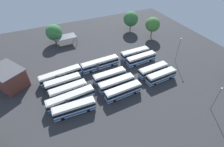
{
  "coord_description": "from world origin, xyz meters",
  "views": [
    {
      "loc": [
        -17.98,
        -40.67,
        39.19
      ],
      "look_at": [
        1.15,
        1.34,
        1.48
      ],
      "focal_mm": 28.03,
      "sensor_mm": 36.0,
      "label": 1
    }
  ],
  "objects_px": {
    "bus_row2_slot3": "(141,59)",
    "maintenance_shelter": "(65,37)",
    "tree_north_edge": "(54,32)",
    "tree_northeast": "(153,24)",
    "bus_row1_slot2": "(109,76)",
    "tree_south_edge": "(131,19)",
    "bus_row0_slot3": "(63,83)",
    "bus_row2_slot0": "(161,76)",
    "bus_row0_slot2": "(68,90)",
    "bus_row1_slot0": "(123,91)",
    "bus_row0_slot4": "(60,75)",
    "lamp_post_far_corner": "(216,98)",
    "depot_building": "(9,77)",
    "bus_row0_slot1": "(71,98)",
    "bus_row1_slot4": "(100,64)",
    "bus_row2_slot1": "(153,70)",
    "bus_row0_slot0": "(74,108)",
    "lamp_post_by_building": "(178,49)",
    "bus_row1_slot1": "(116,83)",
    "bus_row2_slot4": "(135,53)"
  },
  "relations": [
    {
      "from": "bus_row0_slot0",
      "to": "bus_row0_slot3",
      "type": "distance_m",
      "value": 11.63
    },
    {
      "from": "bus_row2_slot1",
      "to": "depot_building",
      "type": "xyz_separation_m",
      "value": [
        -45.17,
        14.43,
        1.44
      ]
    },
    {
      "from": "bus_row0_slot2",
      "to": "bus_row1_slot4",
      "type": "distance_m",
      "value": 16.17
    },
    {
      "from": "bus_row1_slot1",
      "to": "bus_row1_slot2",
      "type": "distance_m",
      "value": 4.28
    },
    {
      "from": "lamp_post_far_corner",
      "to": "tree_north_edge",
      "type": "xyz_separation_m",
      "value": [
        -32.73,
        56.42,
        0.6
      ]
    },
    {
      "from": "lamp_post_by_building",
      "to": "tree_north_edge",
      "type": "relative_size",
      "value": 1.13
    },
    {
      "from": "depot_building",
      "to": "tree_northeast",
      "type": "height_order",
      "value": "tree_northeast"
    },
    {
      "from": "bus_row2_slot3",
      "to": "lamp_post_by_building",
      "type": "height_order",
      "value": "lamp_post_by_building"
    },
    {
      "from": "tree_south_edge",
      "to": "tree_north_edge",
      "type": "height_order",
      "value": "tree_south_edge"
    },
    {
      "from": "bus_row2_slot1",
      "to": "bus_row0_slot1",
      "type": "bearing_deg",
      "value": -177.66
    },
    {
      "from": "bus_row0_slot0",
      "to": "bus_row1_slot4",
      "type": "bearing_deg",
      "value": 49.5
    },
    {
      "from": "bus_row0_slot2",
      "to": "bus_row1_slot0",
      "type": "xyz_separation_m",
      "value": [
        14.88,
        -7.27,
        0.0
      ]
    },
    {
      "from": "bus_row0_slot0",
      "to": "lamp_post_by_building",
      "type": "height_order",
      "value": "lamp_post_by_building"
    },
    {
      "from": "bus_row1_slot2",
      "to": "tree_northeast",
      "type": "distance_m",
      "value": 36.99
    },
    {
      "from": "tree_south_edge",
      "to": "tree_northeast",
      "type": "bearing_deg",
      "value": -61.44
    },
    {
      "from": "maintenance_shelter",
      "to": "tree_south_edge",
      "type": "bearing_deg",
      "value": 0.4
    },
    {
      "from": "bus_row2_slot1",
      "to": "maintenance_shelter",
      "type": "relative_size",
      "value": 1.19
    },
    {
      "from": "bus_row0_slot1",
      "to": "bus_row0_slot2",
      "type": "bearing_deg",
      "value": 86.03
    },
    {
      "from": "tree_south_edge",
      "to": "bus_row0_slot0",
      "type": "bearing_deg",
      "value": -135.01
    },
    {
      "from": "bus_row1_slot2",
      "to": "tree_south_edge",
      "type": "height_order",
      "value": "tree_south_edge"
    },
    {
      "from": "bus_row0_slot2",
      "to": "bus_row2_slot0",
      "type": "relative_size",
      "value": 1.06
    },
    {
      "from": "bus_row2_slot0",
      "to": "bus_row2_slot4",
      "type": "bearing_deg",
      "value": 93.14
    },
    {
      "from": "bus_row1_slot1",
      "to": "bus_row1_slot2",
      "type": "bearing_deg",
      "value": 96.79
    },
    {
      "from": "bus_row0_slot4",
      "to": "bus_row2_slot1",
      "type": "bearing_deg",
      "value": -19.21
    },
    {
      "from": "maintenance_shelter",
      "to": "bus_row2_slot3",
      "type": "bearing_deg",
      "value": -49.02
    },
    {
      "from": "bus_row0_slot2",
      "to": "maintenance_shelter",
      "type": "bearing_deg",
      "value": 78.49
    },
    {
      "from": "tree_north_edge",
      "to": "tree_northeast",
      "type": "bearing_deg",
      "value": -16.87
    },
    {
      "from": "bus_row0_slot4",
      "to": "bus_row2_slot0",
      "type": "distance_m",
      "value": 33.55
    },
    {
      "from": "tree_north_edge",
      "to": "bus_row0_slot3",
      "type": "bearing_deg",
      "value": -95.94
    },
    {
      "from": "bus_row1_slot0",
      "to": "bus_row1_slot1",
      "type": "xyz_separation_m",
      "value": [
        -0.33,
        3.95,
        0.0
      ]
    },
    {
      "from": "bus_row0_slot1",
      "to": "bus_row1_slot4",
      "type": "xyz_separation_m",
      "value": [
        13.91,
        12.27,
        0.0
      ]
    },
    {
      "from": "bus_row1_slot0",
      "to": "bus_row0_slot4",
      "type": "bearing_deg",
      "value": 135.68
    },
    {
      "from": "bus_row2_slot3",
      "to": "lamp_post_far_corner",
      "type": "bearing_deg",
      "value": -77.61
    },
    {
      "from": "bus_row1_slot2",
      "to": "bus_row1_slot0",
      "type": "bearing_deg",
      "value": -84.17
    },
    {
      "from": "bus_row0_slot4",
      "to": "bus_row1_slot4",
      "type": "relative_size",
      "value": 1.01
    },
    {
      "from": "bus_row1_slot1",
      "to": "tree_northeast",
      "type": "xyz_separation_m",
      "value": [
        30.05,
        24.62,
        4.41
      ]
    },
    {
      "from": "bus_row2_slot0",
      "to": "bus_row2_slot3",
      "type": "bearing_deg",
      "value": 92.72
    },
    {
      "from": "bus_row0_slot2",
      "to": "bus_row2_slot3",
      "type": "distance_m",
      "value": 29.54
    },
    {
      "from": "bus_row1_slot2",
      "to": "bus_row1_slot4",
      "type": "relative_size",
      "value": 0.79
    },
    {
      "from": "tree_north_edge",
      "to": "bus_row1_slot0",
      "type": "bearing_deg",
      "value": -73.21
    },
    {
      "from": "bus_row0_slot4",
      "to": "bus_row2_slot0",
      "type": "bearing_deg",
      "value": -25.13
    },
    {
      "from": "bus_row2_slot3",
      "to": "maintenance_shelter",
      "type": "bearing_deg",
      "value": 130.98
    },
    {
      "from": "bus_row0_slot3",
      "to": "bus_row2_slot0",
      "type": "distance_m",
      "value": 32.04
    },
    {
      "from": "bus_row0_slot1",
      "to": "bus_row2_slot4",
      "type": "height_order",
      "value": "same"
    },
    {
      "from": "bus_row1_slot1",
      "to": "tree_north_edge",
      "type": "height_order",
      "value": "tree_north_edge"
    },
    {
      "from": "bus_row2_slot1",
      "to": "lamp_post_far_corner",
      "type": "distance_m",
      "value": 20.97
    },
    {
      "from": "bus_row0_slot1",
      "to": "bus_row2_slot1",
      "type": "xyz_separation_m",
      "value": [
        29.37,
        1.2,
        -0.0
      ]
    },
    {
      "from": "bus_row2_slot0",
      "to": "depot_building",
      "type": "xyz_separation_m",
      "value": [
        -45.67,
        18.26,
        1.44
      ]
    },
    {
      "from": "bus_row0_slot4",
      "to": "bus_row1_slot0",
      "type": "height_order",
      "value": "same"
    },
    {
      "from": "maintenance_shelter",
      "to": "tree_north_edge",
      "type": "xyz_separation_m",
      "value": [
        -3.99,
        2.73,
        1.82
      ]
    }
  ]
}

